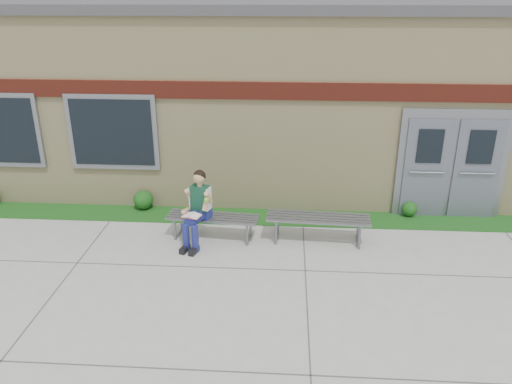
{
  "coord_description": "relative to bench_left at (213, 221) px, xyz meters",
  "views": [
    {
      "loc": [
        0.63,
        -6.93,
        4.47
      ],
      "look_at": [
        0.08,
        1.7,
        0.95
      ],
      "focal_mm": 35.0,
      "sensor_mm": 36.0,
      "label": 1
    }
  ],
  "objects": [
    {
      "name": "girl",
      "position": [
        -0.25,
        -0.21,
        0.37
      ],
      "size": [
        0.57,
        0.91,
        1.41
      ],
      "rotation": [
        0.0,
        0.0,
        -0.29
      ],
      "color": "navy",
      "rests_on": "ground"
    },
    {
      "name": "shrub_mid",
      "position": [
        -1.71,
        1.22,
        -0.12
      ],
      "size": [
        0.41,
        0.41,
        0.41
      ],
      "primitive_type": "sphere",
      "color": "#124413",
      "rests_on": "grass_strip"
    },
    {
      "name": "school_building",
      "position": [
        0.74,
        4.36,
        1.75
      ],
      "size": [
        16.2,
        6.22,
        4.2
      ],
      "color": "beige",
      "rests_on": "ground"
    },
    {
      "name": "ground",
      "position": [
        0.75,
        -1.63,
        -0.35
      ],
      "size": [
        80.0,
        80.0,
        0.0
      ],
      "primitive_type": "plane",
      "color": "#9E9E99",
      "rests_on": "ground"
    },
    {
      "name": "bench_left",
      "position": [
        0.0,
        0.0,
        0.0
      ],
      "size": [
        1.78,
        0.65,
        0.45
      ],
      "rotation": [
        0.0,
        0.0,
        -0.1
      ],
      "color": "slate",
      "rests_on": "ground"
    },
    {
      "name": "shrub_east",
      "position": [
        3.99,
        1.22,
        -0.17
      ],
      "size": [
        0.32,
        0.32,
        0.32
      ],
      "primitive_type": "sphere",
      "color": "#124413",
      "rests_on": "grass_strip"
    },
    {
      "name": "grass_strip",
      "position": [
        0.75,
        0.97,
        -0.34
      ],
      "size": [
        16.0,
        0.8,
        0.02
      ],
      "primitive_type": "cube",
      "color": "#124413",
      "rests_on": "ground"
    },
    {
      "name": "bench_right",
      "position": [
        2.0,
        0.0,
        0.04
      ],
      "size": [
        1.96,
        0.65,
        0.5
      ],
      "rotation": [
        0.0,
        0.0,
        -0.06
      ],
      "color": "slate",
      "rests_on": "ground"
    }
  ]
}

